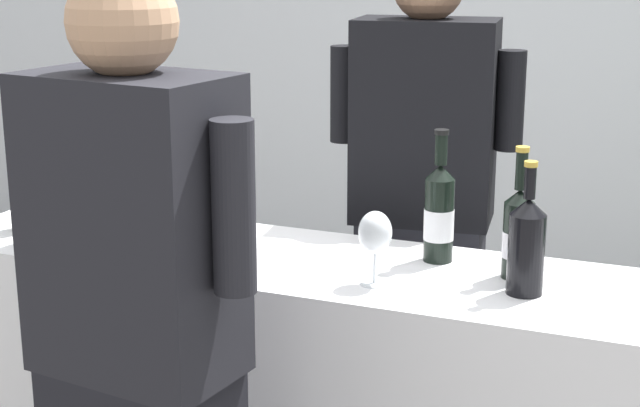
% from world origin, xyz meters
% --- Properties ---
extents(wall_back, '(8.00, 0.10, 2.80)m').
position_xyz_m(wall_back, '(0.00, 2.60, 1.40)').
color(wall_back, silver).
rests_on(wall_back, ground_plane).
extents(wine_bottle_0, '(0.08, 0.08, 0.31)m').
position_xyz_m(wine_bottle_0, '(0.41, -0.04, 1.04)').
color(wine_bottle_0, black).
rests_on(wine_bottle_0, counter).
extents(wine_bottle_1, '(0.08, 0.08, 0.31)m').
position_xyz_m(wine_bottle_1, '(-0.72, 0.10, 1.03)').
color(wine_bottle_1, black).
rests_on(wine_bottle_1, counter).
extents(wine_bottle_2, '(0.08, 0.08, 0.33)m').
position_xyz_m(wine_bottle_2, '(-0.96, -0.04, 1.04)').
color(wine_bottle_2, black).
rests_on(wine_bottle_2, counter).
extents(wine_bottle_3, '(0.07, 0.07, 0.32)m').
position_xyz_m(wine_bottle_3, '(-0.45, 0.13, 1.04)').
color(wine_bottle_3, black).
rests_on(wine_bottle_3, counter).
extents(wine_bottle_4, '(0.08, 0.08, 0.33)m').
position_xyz_m(wine_bottle_4, '(0.16, 0.12, 1.04)').
color(wine_bottle_4, black).
rests_on(wine_bottle_4, counter).
extents(wine_bottle_5, '(0.07, 0.07, 0.32)m').
position_xyz_m(wine_bottle_5, '(0.37, 0.07, 1.03)').
color(wine_bottle_5, black).
rests_on(wine_bottle_5, counter).
extents(wine_glass, '(0.08, 0.08, 0.18)m').
position_xyz_m(wine_glass, '(0.07, -0.11, 1.04)').
color(wine_glass, silver).
rests_on(wine_glass, counter).
extents(ice_bucket, '(0.23, 0.23, 0.21)m').
position_xyz_m(ice_bucket, '(-0.76, -0.11, 1.03)').
color(ice_bucket, silver).
rests_on(ice_bucket, counter).
extents(person_server, '(0.56, 0.29, 1.68)m').
position_xyz_m(person_server, '(-0.01, 0.55, 0.82)').
color(person_server, black).
rests_on(person_server, ground_plane).
extents(person_guest, '(0.55, 0.29, 1.65)m').
position_xyz_m(person_guest, '(-0.25, -0.61, 0.81)').
color(person_guest, black).
rests_on(person_guest, ground_plane).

